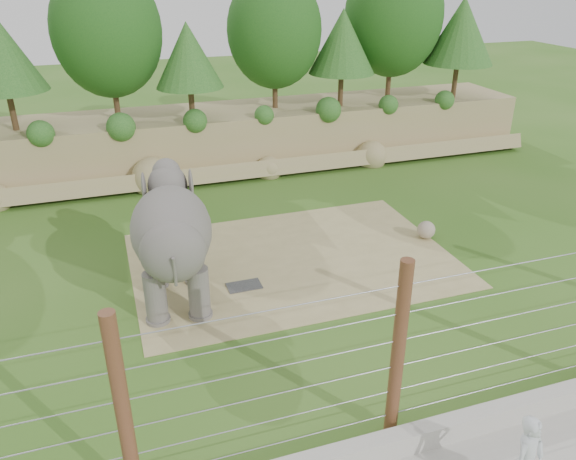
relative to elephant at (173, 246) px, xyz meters
name	(u,v)px	position (x,y,z in m)	size (l,w,h in m)	color
ground	(311,313)	(3.34, -1.79, -1.73)	(90.00, 90.00, 0.00)	#33681A
back_embankment	(223,79)	(3.92, 10.89, 2.24)	(30.00, 5.52, 8.77)	#9E915B
dirt_patch	(293,260)	(3.84, 1.21, -1.72)	(10.00, 7.00, 0.02)	tan
drain_grate	(244,286)	(1.95, 0.12, -1.69)	(1.00, 0.60, 0.03)	#262628
elephant	(173,246)	(0.00, 0.00, 0.00)	(1.83, 4.27, 3.46)	#635C58
stone_ball	(426,230)	(8.67, 1.21, -1.40)	(0.61, 0.61, 0.61)	gray
retaining_wall	(403,441)	(3.34, -6.79, -1.48)	(26.00, 0.35, 0.50)	beige
barrier_fence	(398,353)	(3.34, -6.29, 0.27)	(20.26, 0.26, 4.00)	brown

